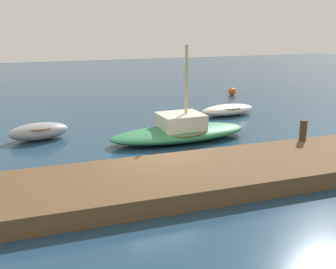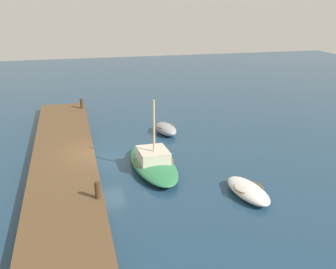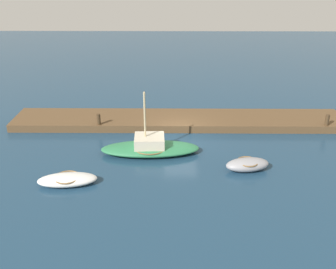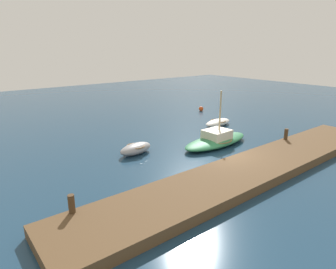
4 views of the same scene
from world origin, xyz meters
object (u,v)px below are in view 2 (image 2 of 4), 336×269
object	(u,v)px
dinghy_grey	(166,129)
mooring_post_west	(82,103)
rowboat_white	(248,190)
sailboat_green	(153,162)
mooring_post_mid_west	(98,190)

from	to	relation	value
dinghy_grey	mooring_post_west	xyz separation A→B (m)	(-6.33, -5.34, 0.55)
dinghy_grey	rowboat_white	distance (m)	9.91
rowboat_white	mooring_post_west	distance (m)	17.55
rowboat_white	mooring_post_west	size ratio (longest dim) A/B	4.17
sailboat_green	mooring_post_mid_west	world-z (taller)	sailboat_green
dinghy_grey	mooring_post_mid_west	size ratio (longest dim) A/B	3.41
rowboat_white	mooring_post_mid_west	xyz separation A→B (m)	(-0.51, -6.94, 0.62)
dinghy_grey	mooring_post_west	distance (m)	8.30
dinghy_grey	sailboat_green	bearing A→B (deg)	-30.44
dinghy_grey	mooring_post_mid_west	distance (m)	10.71
dinghy_grey	rowboat_white	xyz separation A→B (m)	(9.78, 1.61, -0.08)
dinghy_grey	mooring_post_west	size ratio (longest dim) A/B	3.40
dinghy_grey	sailboat_green	world-z (taller)	sailboat_green
sailboat_green	mooring_post_mid_west	distance (m)	4.94
mooring_post_mid_west	rowboat_white	bearing A→B (deg)	85.82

